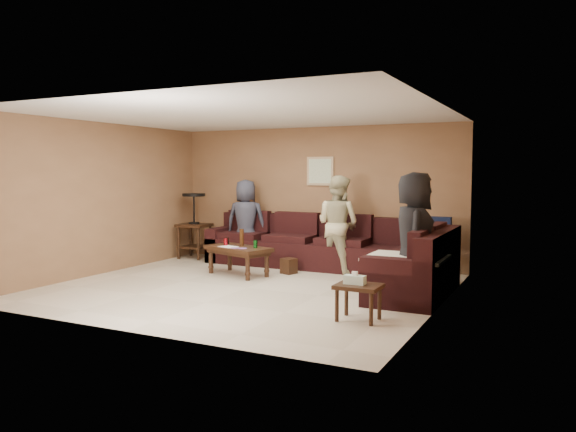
% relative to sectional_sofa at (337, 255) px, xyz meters
% --- Properties ---
extents(room, '(5.60, 5.50, 2.50)m').
position_rel_sectional_sofa_xyz_m(room, '(-0.81, -1.52, 1.34)').
color(room, beige).
rests_on(room, ground).
extents(sectional_sofa, '(4.65, 2.90, 0.97)m').
position_rel_sectional_sofa_xyz_m(sectional_sofa, '(0.00, 0.00, 0.00)').
color(sectional_sofa, black).
rests_on(sectional_sofa, ground).
extents(coffee_table, '(1.24, 0.88, 0.75)m').
position_rel_sectional_sofa_xyz_m(coffee_table, '(-1.46, -0.70, 0.07)').
color(coffee_table, '#311C10').
rests_on(coffee_table, ground).
extents(end_table_left, '(0.60, 0.60, 1.27)m').
position_rel_sectional_sofa_xyz_m(end_table_left, '(-3.19, 0.49, 0.34)').
color(end_table_left, '#311C10').
rests_on(end_table_left, ground).
extents(side_table_right, '(0.50, 0.41, 0.56)m').
position_rel_sectional_sofa_xyz_m(side_table_right, '(1.23, -2.50, 0.04)').
color(side_table_right, '#311C10').
rests_on(side_table_right, ground).
extents(waste_bin, '(0.27, 0.27, 0.26)m').
position_rel_sectional_sofa_xyz_m(waste_bin, '(-0.77, -0.21, -0.20)').
color(waste_bin, '#311C10').
rests_on(waste_bin, ground).
extents(wall_art, '(0.52, 0.04, 0.52)m').
position_rel_sectional_sofa_xyz_m(wall_art, '(-0.71, 0.96, 1.37)').
color(wall_art, tan).
rests_on(wall_art, ground).
extents(person_left, '(0.86, 0.67, 1.55)m').
position_rel_sectional_sofa_xyz_m(person_left, '(-2.04, 0.54, 0.45)').
color(person_left, '#303444').
rests_on(person_left, ground).
extents(person_middle, '(0.92, 0.80, 1.63)m').
position_rel_sectional_sofa_xyz_m(person_middle, '(-0.10, 0.29, 0.49)').
color(person_middle, '#C2BB90').
rests_on(person_middle, ground).
extents(person_right, '(0.76, 0.95, 1.69)m').
position_rel_sectional_sofa_xyz_m(person_right, '(1.55, -1.21, 0.52)').
color(person_right, black).
rests_on(person_right, ground).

